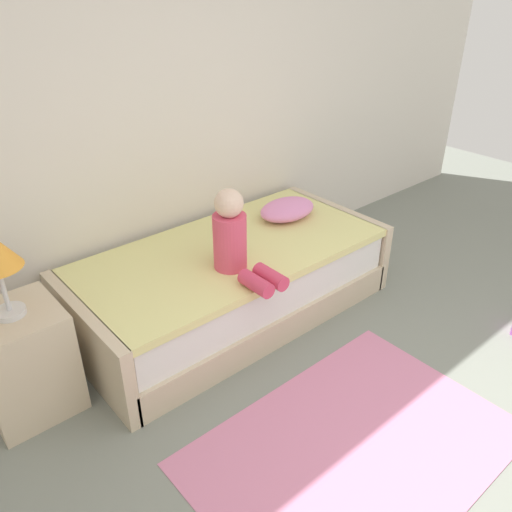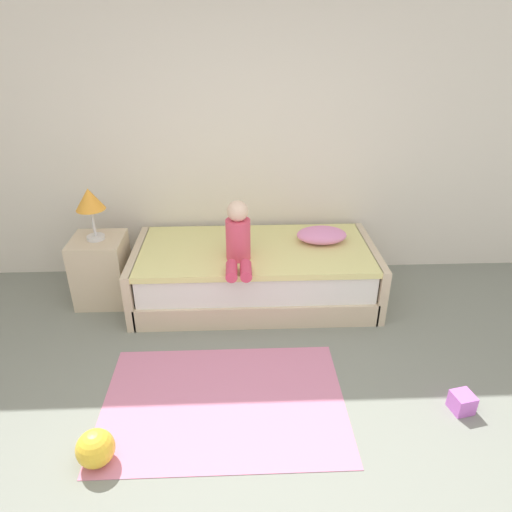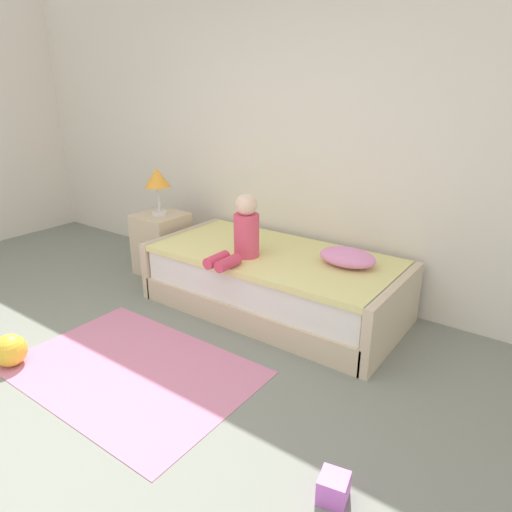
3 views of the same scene
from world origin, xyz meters
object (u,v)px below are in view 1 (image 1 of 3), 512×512
at_px(bed, 232,281).
at_px(pillow, 287,209).
at_px(nightstand, 24,361).
at_px(child_figure, 235,239).

bearing_deg(bed, pillow, 9.53).
relative_size(nightstand, child_figure, 1.18).
distance_m(bed, pillow, 0.68).
xyz_separation_m(bed, child_figure, (-0.14, -0.23, 0.46)).
xyz_separation_m(nightstand, pillow, (1.95, 0.08, 0.26)).
distance_m(bed, child_figure, 0.53).
distance_m(bed, nightstand, 1.35).
relative_size(nightstand, pillow, 1.36).
distance_m(nightstand, child_figure, 1.30).
bearing_deg(bed, nightstand, 178.95).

